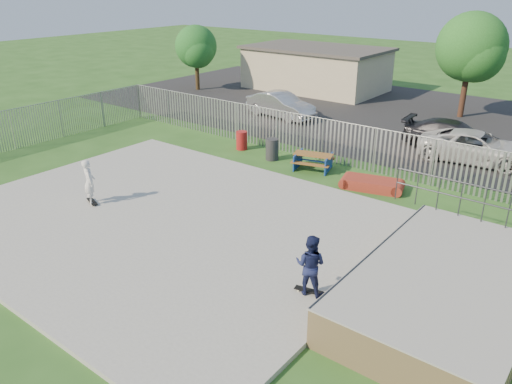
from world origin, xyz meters
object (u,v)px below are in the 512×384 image
Objects in this scene: picnic_table at (313,161)px; skater_white at (89,182)px; car_silver at (281,105)px; tree_mid at (471,47)px; car_white at (476,147)px; tree_left at (196,47)px; funbox at (372,184)px; trash_bin_grey at (272,149)px; skater_navy at (310,265)px; car_dark at (453,136)px; trash_bin_red at (242,140)px.

picnic_table is 1.20× the size of skater_white.
tree_mid is at bearing -44.54° from car_silver.
car_white is at bearing -88.78° from car_silver.
picnic_table is 0.33× the size of tree_mid.
car_silver is (-6.45, 6.60, 0.41)m from picnic_table.
funbox is at bearing -27.33° from tree_left.
car_white is at bearing -68.80° from tree_mid.
trash_bin_grey is 0.21× the size of tree_left.
skater_navy reaches higher than car_white.
skater_navy is at bearing 172.80° from car_white.
tree_mid is 23.28m from skater_white.
picnic_table is 7.68m from car_white.
picnic_table is at bearing 128.85° from car_white.
car_white reaches higher than trash_bin_grey.
trash_bin_grey is at bearing -140.68° from car_silver.
car_dark is 0.78× the size of tree_mid.
picnic_table is 19.20m from tree_left.
skater_navy is (2.03, -7.96, 0.79)m from funbox.
tree_left is (-16.40, 9.58, 2.87)m from picnic_table.
trash_bin_grey is at bearing 133.14° from car_dark.
car_dark reaches higher than trash_bin_grey.
funbox is 6.38m from car_white.
skater_white is (-9.53, -0.05, 0.00)m from skater_navy.
picnic_table is at bearing 2.08° from trash_bin_grey.
trash_bin_grey is at bearing -34.25° from tree_left.
skater_navy is 9.53m from skater_white.
car_silver is 0.90× the size of car_white.
tree_mid is at bearing 63.52° from trash_bin_red.
skater_white is (-9.82, -13.92, 0.27)m from car_white.
tree_mid is (-0.83, 14.06, 3.99)m from funbox.
trash_bin_grey is at bearing -75.98° from skater_white.
funbox is 1.36× the size of skater_white.
trash_bin_grey is 0.20× the size of car_white.
trash_bin_grey is 9.15m from car_dark.
trash_bin_red reaches higher than funbox.
tree_left is 2.83× the size of skater_navy.
skater_navy is at bearing -151.30° from skater_white.
car_silver is 15.26m from skater_white.
car_white is at bearing 53.66° from funbox.
funbox is 0.37× the size of tree_mid.
trash_bin_red is 12.90m from skater_navy.
picnic_table is 14.27m from tree_mid.
funbox is 0.48× the size of tree_left.
skater_navy is at bearing -179.82° from car_dark.
tree_left is (-9.94, 2.98, 2.46)m from car_silver.
skater_white is (-6.66, -22.07, -3.20)m from tree_mid.
skater_navy is at bearing -39.95° from tree_left.
skater_navy reaches higher than car_dark.
trash_bin_grey is (2.13, -0.34, 0.05)m from trash_bin_red.
picnic_table is 7.76m from car_dark.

